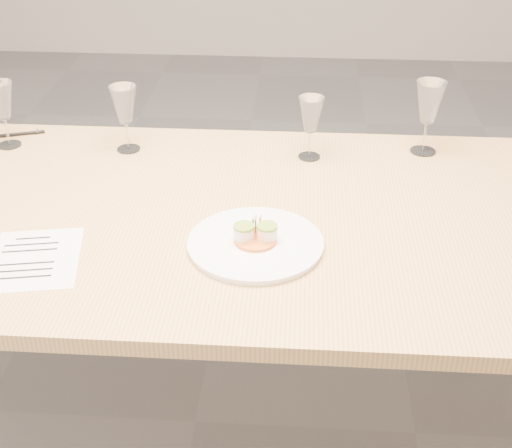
# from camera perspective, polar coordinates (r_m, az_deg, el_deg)

# --- Properties ---
(ground) EXTENTS (7.00, 7.00, 0.00)m
(ground) POSITION_cam_1_polar(r_m,az_deg,el_deg) (2.27, -4.88, -15.47)
(ground) COLOR slate
(ground) RESTS_ON ground
(dining_table) EXTENTS (2.40, 1.00, 0.75)m
(dining_table) POSITION_cam_1_polar(r_m,az_deg,el_deg) (1.83, -5.82, -0.72)
(dining_table) COLOR tan
(dining_table) RESTS_ON ground
(dinner_plate) EXTENTS (0.31, 0.31, 0.08)m
(dinner_plate) POSITION_cam_1_polar(r_m,az_deg,el_deg) (1.64, -0.03, -1.50)
(dinner_plate) COLOR white
(dinner_plate) RESTS_ON dining_table
(recipe_sheet) EXTENTS (0.24, 0.28, 0.00)m
(recipe_sheet) POSITION_cam_1_polar(r_m,az_deg,el_deg) (1.68, -17.26, -2.69)
(recipe_sheet) COLOR white
(recipe_sheet) RESTS_ON dining_table
(ballpoint_pen) EXTENTS (0.14, 0.06, 0.01)m
(ballpoint_pen) POSITION_cam_1_polar(r_m,az_deg,el_deg) (2.31, -18.36, 6.86)
(ballpoint_pen) COLOR black
(ballpoint_pen) RESTS_ON dining_table
(wine_glass_0) EXTENTS (0.08, 0.08, 0.20)m
(wine_glass_0) POSITION_cam_1_polar(r_m,az_deg,el_deg) (2.20, -19.71, 9.16)
(wine_glass_0) COLOR white
(wine_glass_0) RESTS_ON dining_table
(wine_glass_1) EXTENTS (0.08, 0.08, 0.19)m
(wine_glass_1) POSITION_cam_1_polar(r_m,az_deg,el_deg) (2.08, -10.50, 9.27)
(wine_glass_1) COLOR white
(wine_glass_1) RESTS_ON dining_table
(wine_glass_2) EXTENTS (0.07, 0.07, 0.18)m
(wine_glass_2) POSITION_cam_1_polar(r_m,az_deg,el_deg) (2.01, 4.42, 8.60)
(wine_glass_2) COLOR white
(wine_glass_2) RESTS_ON dining_table
(wine_glass_3) EXTENTS (0.09, 0.09, 0.21)m
(wine_glass_3) POSITION_cam_1_polar(r_m,az_deg,el_deg) (2.09, 13.69, 9.34)
(wine_glass_3) COLOR white
(wine_glass_3) RESTS_ON dining_table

